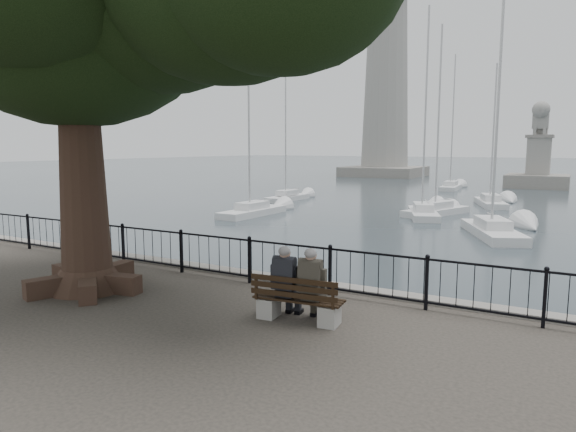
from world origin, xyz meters
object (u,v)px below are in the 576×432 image
Objects in this scene: bench at (298,305)px; lion_monument at (538,166)px; lighthouse at (386,80)px; person_right at (313,288)px; person_left at (287,285)px.

bench is 49.22m from lion_monument.
lighthouse is 25.77m from lion_monument.
lion_monument is (0.57, 49.09, 0.50)m from person_right.
person_right is at bearing -72.37° from lighthouse.
lion_monument is at bearing 88.77° from person_left.
lion_monument is at bearing 89.06° from bench.
lion_monument is (1.06, 49.14, 0.50)m from person_left.
person_right reaches higher than bench.
person_left is 1.00× the size of person_right.
person_right is 65.17m from lighthouse.
lighthouse is (-18.94, 61.21, 11.39)m from person_left.
lighthouse is 3.61× the size of lion_monument.
lighthouse is at bearing 148.90° from lion_monument.
lion_monument is at bearing 89.33° from person_right.
bench is 65.27m from lighthouse.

